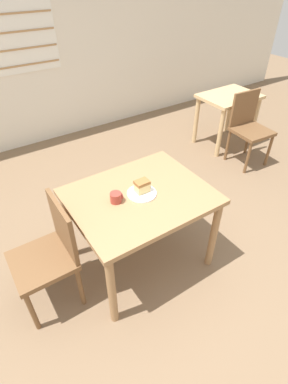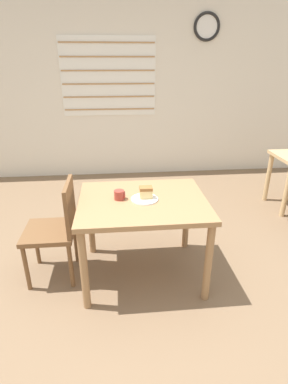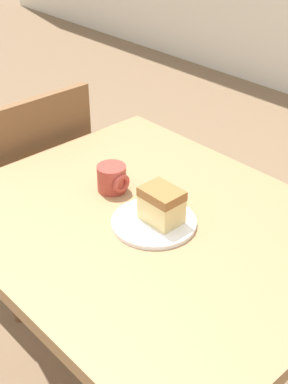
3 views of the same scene
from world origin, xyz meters
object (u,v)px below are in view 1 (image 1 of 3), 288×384
dining_table_near (140,205)px  dining_table_far (228,106)px  cake_slice (142,186)px  chair_far_corner (249,126)px  plate (142,193)px  coffee_mug (116,197)px  chair_near_window (50,253)px

dining_table_near → dining_table_far: (2.14, 1.13, -0.08)m
dining_table_far → cake_slice: bearing=-152.0°
dining_table_far → chair_far_corner: size_ratio=0.86×
dining_table_near → dining_table_far: 2.42m
chair_far_corner → plate: 2.12m
plate → dining_table_near: bearing=170.2°
dining_table_near → plate: 0.11m
plate → cake_slice: bearing=51.5°
dining_table_far → cake_slice: (-2.11, -1.12, 0.24)m
dining_table_near → cake_slice: 0.16m
dining_table_far → coffee_mug: bearing=-154.5°
dining_table_near → chair_near_window: (-0.72, 0.05, -0.14)m
chair_far_corner → plate: (-2.00, -0.65, 0.25)m
dining_table_near → chair_near_window: size_ratio=1.18×
plate → cake_slice: 0.06m
cake_slice → coffee_mug: (-0.21, 0.01, -0.02)m
chair_near_window → chair_far_corner: size_ratio=1.00×
chair_near_window → chair_far_corner: 2.80m
chair_near_window → coffee_mug: bearing=87.1°
chair_near_window → cake_slice: (0.75, -0.04, 0.30)m
cake_slice → dining_table_far: bearing=28.0°
dining_table_far → chair_far_corner: chair_far_corner is taller
chair_near_window → cake_slice: 0.81m
dining_table_near → plate: size_ratio=4.70×
plate → chair_near_window: bearing=175.7°
chair_near_window → dining_table_near: bearing=85.8°
coffee_mug → chair_far_corner: bearing=15.8°
chair_far_corner → coffee_mug: 2.31m
dining_table_far → plate: 2.42m
dining_table_far → dining_table_near: bearing=-152.1°
dining_table_near → plate: plate is taller
plate → cake_slice: size_ratio=2.13×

